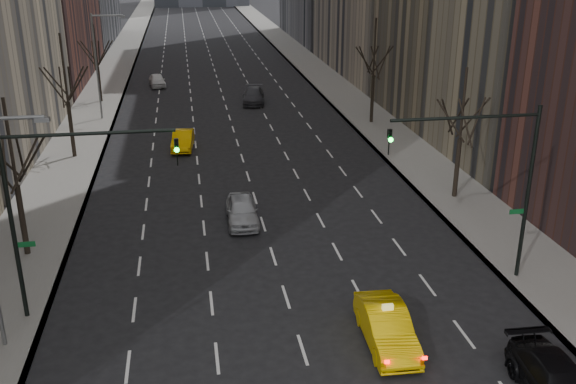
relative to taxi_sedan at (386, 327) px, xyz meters
name	(u,v)px	position (x,y,z in m)	size (l,w,h in m)	color
sidewalk_left	(115,70)	(-15.49, 62.11, -0.68)	(4.50, 320.00, 0.15)	slate
sidewalk_right	(308,64)	(9.01, 62.11, -0.68)	(4.50, 320.00, 0.15)	slate
tree_lw_b	(17,186)	(-15.24, 10.11, 2.97)	(3.36, 3.50, 7.82)	black
tree_lw_c	(68,103)	(-15.24, 26.11, 3.28)	(3.36, 3.50, 8.74)	black
tree_lw_d	(98,66)	(-15.24, 44.11, 2.81)	(3.36, 3.50, 7.36)	black
tree_rw_b	(460,139)	(8.76, 14.11, 2.97)	(3.36, 3.50, 7.82)	black
tree_rw_c	(373,77)	(8.76, 32.11, 3.28)	(3.36, 3.50, 8.74)	black
traffic_mast_left	(53,192)	(-12.34, 4.11, 4.73)	(6.69, 0.39, 8.00)	black
traffic_mast_right	(495,167)	(5.87, 4.11, 4.73)	(6.69, 0.39, 8.00)	black
streetlight_far	(100,56)	(-14.08, 37.11, 4.87)	(2.83, 0.22, 9.00)	slate
taxi_sedan	(386,327)	(0.00, 0.00, 0.00)	(1.59, 4.57, 1.51)	yellow
silver_sedan_ahead	(242,210)	(-4.34, 12.54, -0.03)	(1.70, 4.23, 1.44)	#AAACB2
parked_suv_black	(558,384)	(4.62, -4.22, -0.04)	(2.00, 4.92, 1.43)	black
far_taxi	(183,140)	(-7.43, 27.14, -0.06)	(1.47, 4.21, 1.39)	#FFB905
far_suv_grey	(254,96)	(-0.44, 41.46, -0.02)	(2.04, 5.02, 1.46)	#303035
far_car_white	(157,80)	(-9.97, 51.07, -0.07)	(1.61, 3.99, 1.36)	silver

